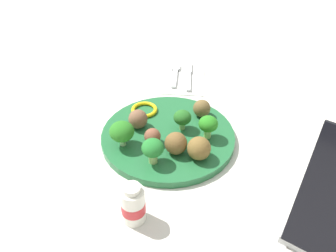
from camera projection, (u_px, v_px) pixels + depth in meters
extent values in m
plane|color=silver|center=(168.00, 139.00, 0.76)|extent=(4.00, 4.00, 0.00)
cylinder|color=#236638|center=(168.00, 136.00, 0.76)|extent=(0.28, 0.28, 0.02)
cylinder|color=#98CB6C|center=(207.00, 133.00, 0.74)|extent=(0.01, 0.01, 0.02)
ellipsoid|color=#28801F|center=(208.00, 123.00, 0.72)|extent=(0.04, 0.04, 0.03)
cylinder|color=#92C883|center=(123.00, 142.00, 0.72)|extent=(0.01, 0.01, 0.02)
ellipsoid|color=#297421|center=(122.00, 131.00, 0.70)|extent=(0.05, 0.05, 0.04)
cylinder|color=#93C171|center=(182.00, 126.00, 0.76)|extent=(0.01, 0.01, 0.02)
ellipsoid|color=#246121|center=(182.00, 117.00, 0.75)|extent=(0.04, 0.04, 0.03)
cylinder|color=#98B86A|center=(153.00, 158.00, 0.68)|extent=(0.02, 0.02, 0.02)
ellipsoid|color=#23752D|center=(153.00, 148.00, 0.66)|extent=(0.04, 0.04, 0.03)
sphere|color=brown|center=(202.00, 108.00, 0.79)|extent=(0.04, 0.04, 0.04)
sphere|color=brown|center=(138.00, 119.00, 0.76)|extent=(0.04, 0.04, 0.04)
sphere|color=brown|center=(199.00, 148.00, 0.68)|extent=(0.05, 0.05, 0.05)
sphere|color=brown|center=(152.00, 136.00, 0.72)|extent=(0.03, 0.03, 0.03)
sphere|color=brown|center=(176.00, 143.00, 0.69)|extent=(0.04, 0.04, 0.04)
torus|color=yellow|center=(144.00, 110.00, 0.81)|extent=(0.08, 0.08, 0.01)
cube|color=white|center=(182.00, 77.00, 0.96)|extent=(0.18, 0.13, 0.01)
cube|color=silver|center=(175.00, 78.00, 0.95)|extent=(0.09, 0.02, 0.01)
cube|color=silver|center=(176.00, 67.00, 0.99)|extent=(0.03, 0.02, 0.01)
cube|color=silver|center=(188.00, 81.00, 0.94)|extent=(0.09, 0.02, 0.01)
cube|color=silver|center=(189.00, 68.00, 0.99)|extent=(0.06, 0.02, 0.01)
cylinder|color=white|center=(133.00, 205.00, 0.58)|extent=(0.04, 0.04, 0.07)
cylinder|color=red|center=(133.00, 207.00, 0.58)|extent=(0.04, 0.04, 0.02)
cylinder|color=silver|center=(132.00, 189.00, 0.56)|extent=(0.03, 0.03, 0.01)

